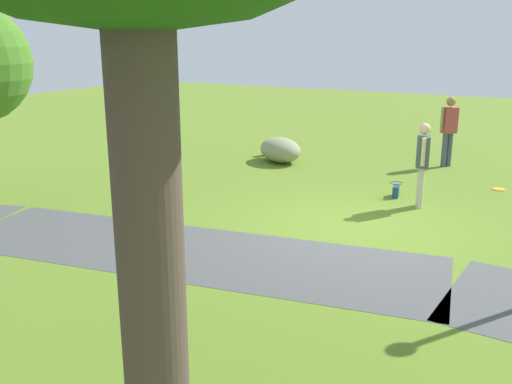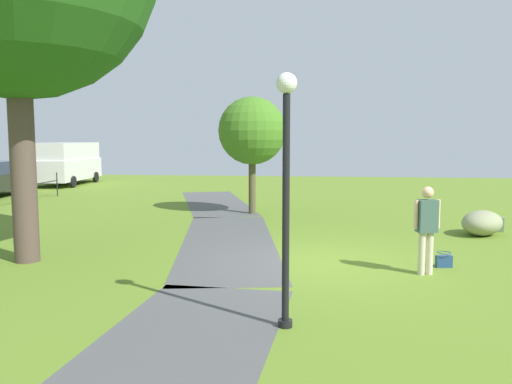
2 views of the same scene
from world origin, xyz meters
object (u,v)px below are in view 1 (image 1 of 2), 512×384
Objects in this scene: woman_with_handbag at (422,159)px; frisbee_on_grass at (499,189)px; lawn_boulder at (280,150)px; man_near_boulder at (449,126)px; handbag_on_grass at (396,190)px; backpack_by_boulder at (270,149)px.

woman_with_handbag is 2.67m from frisbee_on_grass.
lawn_boulder is at bearing -1.63° from frisbee_on_grass.
handbag_on_grass is at bearing 84.71° from man_near_boulder.
lawn_boulder reaches higher than backpack_by_boulder.
backpack_by_boulder is at bearing 12.30° from man_near_boulder.
backpack_by_boulder is at bearing -30.90° from woman_with_handbag.
frisbee_on_grass is (-5.53, 0.16, -0.32)m from lawn_boulder.
handbag_on_grass is at bearing 150.32° from backpack_by_boulder.
man_near_boulder is 4.51× the size of backpack_by_boulder.
backpack_by_boulder is (4.94, -2.96, -0.78)m from woman_with_handbag.
woman_with_handbag is (-4.29, 2.32, 0.65)m from lawn_boulder.
lawn_boulder reaches higher than handbag_on_grass.
frisbee_on_grass is at bearing 130.08° from man_near_boulder.
man_near_boulder is 2.59m from frisbee_on_grass.
woman_with_handbag reaches higher than frisbee_on_grass.
lawn_boulder is 4.12m from handbag_on_grass.
man_near_boulder is (-4.00, -1.65, 0.72)m from lawn_boulder.
backpack_by_boulder is at bearing -7.33° from frisbee_on_grass.
woman_with_handbag is 1.14m from handbag_on_grass.
woman_with_handbag reaches higher than handbag_on_grass.
woman_with_handbag is at bearing 141.32° from handbag_on_grass.
woman_with_handbag is 0.94× the size of man_near_boulder.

